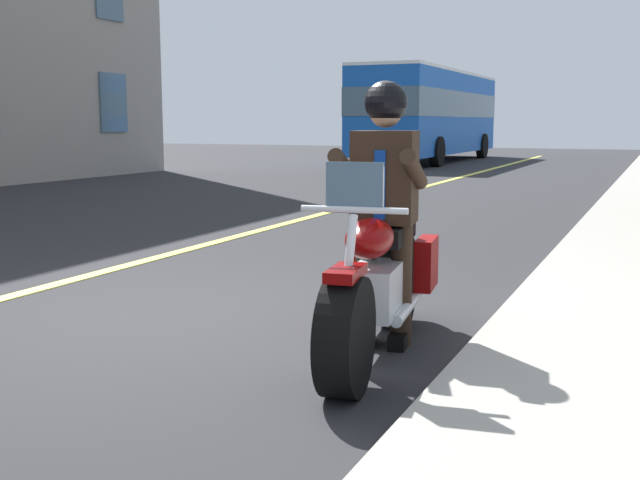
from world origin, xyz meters
TOP-DOWN VIEW (x-y plane):
  - ground_plane at (0.00, 0.00)m, footprint 80.00×80.00m
  - lane_center_stripe at (0.00, -2.00)m, footprint 60.00×0.16m
  - motorcycle_main at (0.21, 1.39)m, footprint 2.22×0.79m
  - rider_main at (0.02, 1.36)m, footprint 0.68×0.61m
  - bus_near at (-23.50, -5.13)m, footprint 11.05×2.70m

SIDE VIEW (x-z plane):
  - ground_plane at x=0.00m, z-range 0.00..0.00m
  - lane_center_stripe at x=0.00m, z-range 0.00..0.01m
  - motorcycle_main at x=0.21m, z-range -0.18..1.08m
  - rider_main at x=0.02m, z-range 0.17..1.91m
  - bus_near at x=-23.50m, z-range 0.22..3.52m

